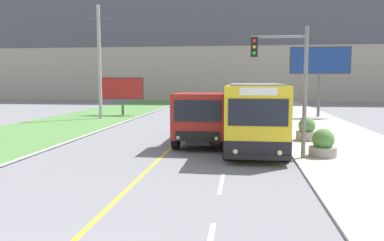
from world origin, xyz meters
TOP-DOWN VIEW (x-y plane):
  - apartment_block_background at (0.00, 58.04)m, footprint 80.00×8.04m
  - city_bus at (3.96, 12.82)m, footprint 2.66×5.42m
  - dump_truck at (1.43, 14.57)m, footprint 2.56×6.83m
  - car_distant at (3.88, 33.24)m, footprint 1.80×4.30m
  - utility_pole_far at (-8.46, 26.50)m, footprint 1.80×0.28m
  - traffic_light_mast at (5.20, 11.78)m, footprint 2.28×0.32m
  - billboard_large at (10.00, 29.79)m, footprint 5.07×0.24m
  - billboard_small at (-7.53, 29.62)m, footprint 4.02×0.24m
  - planter_round_near at (6.75, 12.16)m, footprint 1.12×1.12m
  - planter_round_second at (6.81, 16.47)m, footprint 1.09×1.09m

SIDE VIEW (x-z plane):
  - planter_round_near at x=6.75m, z-range 0.00..1.17m
  - planter_round_second at x=6.81m, z-range 0.00..1.21m
  - car_distant at x=3.88m, z-range -0.04..1.41m
  - dump_truck at x=1.43m, z-range -0.01..2.63m
  - city_bus at x=3.96m, z-range 0.02..3.11m
  - billboard_small at x=-7.53m, z-range 0.66..4.17m
  - traffic_light_mast at x=5.20m, z-range 0.76..6.14m
  - billboard_large at x=10.00m, z-range 1.65..7.76m
  - utility_pole_far at x=-8.46m, z-range 0.05..9.48m
  - apartment_block_background at x=0.00m, z-range 0.00..24.19m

